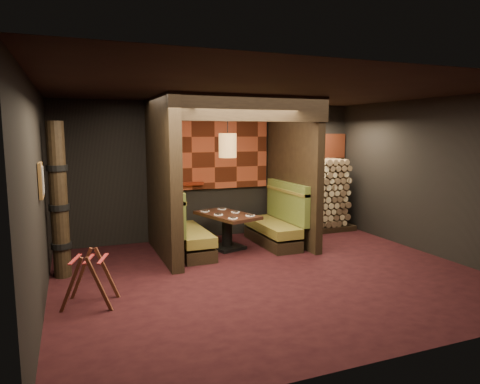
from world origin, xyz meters
name	(u,v)px	position (x,y,z in m)	size (l,w,h in m)	color
floor	(270,275)	(0.00, 0.00, -0.01)	(6.50, 5.50, 0.02)	black
ceiling	(272,90)	(0.00, 0.00, 2.86)	(6.50, 5.50, 0.02)	black
wall_back	(215,170)	(0.00, 2.76, 1.43)	(6.50, 0.02, 2.85)	black
wall_front	(398,218)	(0.00, -2.76, 1.43)	(6.50, 0.02, 2.85)	black
wall_left	(38,197)	(-3.26, 0.00, 1.43)	(0.02, 5.50, 2.85)	black
wall_right	(433,177)	(3.26, 0.00, 1.43)	(0.02, 5.50, 2.85)	black
partition_left	(162,178)	(-1.35, 1.65, 1.43)	(0.20, 2.20, 2.85)	black
partition_right	(293,173)	(1.30, 1.70, 1.43)	(0.15, 2.10, 2.85)	black
header_beam	(252,108)	(-0.02, 0.70, 2.63)	(2.85, 0.18, 0.44)	black
tapa_back_panel	(214,152)	(-0.02, 2.71, 1.82)	(2.40, 0.06, 1.55)	#963C22
tapa_side_panel	(166,154)	(-1.23, 1.82, 1.85)	(0.04, 1.85, 1.45)	#963C22
lacquer_shelf	(189,184)	(-0.60, 2.65, 1.18)	(0.60, 0.12, 0.07)	#631B0D
booth_bench_left	(185,232)	(-0.96, 1.65, 0.40)	(0.68, 1.60, 1.14)	black
booth_bench_right	(277,224)	(0.93, 1.65, 0.40)	(0.68, 1.60, 1.14)	black
dining_table	(227,226)	(-0.12, 1.68, 0.46)	(1.06, 1.45, 0.69)	black
place_settings	(227,213)	(-0.12, 1.68, 0.70)	(0.83, 1.15, 0.03)	white
pendant_lamp	(228,145)	(-0.12, 1.63, 1.99)	(0.33, 0.33, 1.09)	#A1743D
framed_picture	(41,180)	(-3.22, 0.10, 1.62)	(0.05, 0.36, 0.46)	brown
luggage_rack	(90,277)	(-2.70, -0.21, 0.37)	(0.80, 0.66, 0.75)	#4E2617
totem_column	(59,202)	(-3.05, 1.10, 1.19)	(0.31, 0.31, 2.40)	black
firewood_stack	(317,195)	(2.29, 2.35, 0.82)	(1.73, 0.70, 1.64)	black
mosaic_header	(310,146)	(2.29, 2.68, 1.92)	(1.83, 0.10, 0.56)	maroon
bay_front_post	(290,171)	(1.39, 1.96, 1.43)	(0.08, 0.08, 2.85)	black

